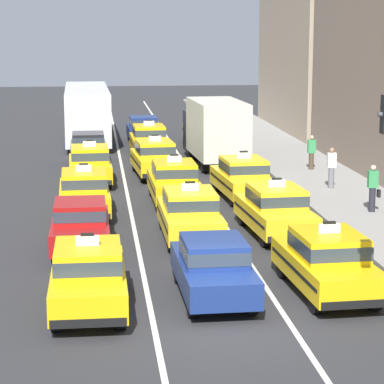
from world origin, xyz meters
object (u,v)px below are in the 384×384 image
bus_left_sixth (87,111)px  taxi_right_nearest (327,261)px  sedan_left_second (80,224)px  pedestrian_by_storefront (331,168)px  taxi_center_fifth (149,140)px  taxi_center_second (190,213)px  taxi_left_fourth (90,164)px  taxi_right_second (275,209)px  taxi_center_fourth (155,158)px  taxi_left_third (84,192)px  taxi_right_fifth (202,130)px  taxi_left_nearest (88,275)px  sedan_center_sixth (143,129)px  taxi_right_third (243,177)px  taxi_center_third (174,181)px  box_truck_right_fourth (215,129)px  sedan_left_fifth (88,147)px  sedan_center_nearest (213,266)px  pedestrian_trailing (311,152)px  pedestrian_mid_block (373,188)px

bus_left_sixth → taxi_right_nearest: 31.45m
sedan_left_second → pedestrian_by_storefront: bearing=39.5°
taxi_center_fifth → pedestrian_by_storefront: taxi_center_fifth is taller
taxi_center_second → taxi_center_fifth: bearing=90.5°
taxi_left_fourth → bus_left_sixth: bus_left_sixth is taller
taxi_center_fifth → taxi_right_nearest: 24.63m
sedan_left_second → taxi_right_second: bearing=11.4°
taxi_center_fourth → pedestrian_by_storefront: size_ratio=2.72×
taxi_left_third → taxi_right_fifth: bearing=70.1°
taxi_left_nearest → sedan_left_second: taxi_left_nearest is taller
sedan_center_sixth → taxi_right_second: 23.40m
taxi_left_nearest → taxi_right_fifth: bearing=77.6°
taxi_right_nearest → taxi_center_fourth: bearing=100.1°
taxi_center_second → taxi_right_third: bearing=66.2°
taxi_right_second → taxi_right_fifth: bearing=89.3°
sedan_left_second → taxi_center_third: size_ratio=0.94×
taxi_left_nearest → taxi_right_second: size_ratio=0.98×
sedan_left_second → taxi_right_second: taxi_right_second is taller
bus_left_sixth → taxi_left_nearest: bearing=-89.6°
taxi_left_nearest → taxi_center_third: same height
taxi_left_third → box_truck_right_fourth: size_ratio=0.65×
sedan_center_sixth → taxi_center_fifth: bearing=-89.9°
taxi_center_second → sedan_left_fifth: bearing=101.9°
taxi_right_fifth → taxi_left_nearest: bearing=-102.4°
sedan_left_second → sedan_center_sixth: 24.71m
taxi_center_fourth → box_truck_right_fourth: box_truck_right_fourth is taller
taxi_left_fourth → taxi_center_second: (3.27, -10.58, 0.00)m
sedan_left_second → taxi_left_third: 5.07m
taxi_right_nearest → taxi_right_third: same height
sedan_center_nearest → taxi_right_fifth: taxi_right_fifth is taller
taxi_center_third → pedestrian_by_storefront: (6.78, 1.63, 0.14)m
taxi_center_fourth → pedestrian_trailing: taxi_center_fourth is taller
bus_left_sixth → sedan_center_sixth: 3.63m
bus_left_sixth → taxi_right_second: bus_left_sixth is taller
pedestrian_by_storefront → sedan_center_sixth: bearing=113.7°
sedan_left_second → sedan_center_sixth: bearing=82.2°
sedan_left_second → taxi_right_third: size_ratio=0.92×
taxi_left_third → taxi_center_third: size_ratio=1.01×
taxi_right_second → taxi_right_third: size_ratio=1.00×
taxi_left_fourth → taxi_right_nearest: (6.19, -16.70, 0.00)m
taxi_left_third → taxi_center_fifth: size_ratio=1.00×
taxi_right_nearest → pedestrian_trailing: bearing=77.0°
taxi_left_nearest → taxi_center_fifth: 25.21m
taxi_center_fifth → pedestrian_mid_block: bearing=-64.9°
taxi_center_fourth → sedan_left_fifth: bearing=127.4°
sedan_center_nearest → taxi_center_fifth: (-0.10, 24.48, 0.03)m
taxi_center_third → sedan_left_fifth: bearing=108.5°
sedan_left_second → sedan_center_nearest: bearing=-56.3°
taxi_center_fifth → pedestrian_by_storefront: size_ratio=2.69×
sedan_left_fifth → pedestrian_trailing: pedestrian_trailing is taller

